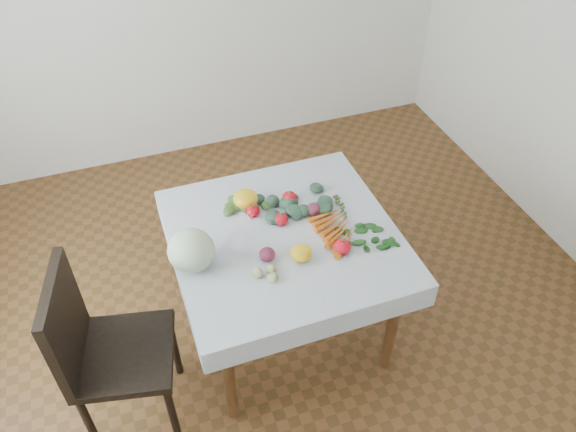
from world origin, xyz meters
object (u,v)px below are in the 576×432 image
at_px(chair, 100,345).
at_px(carrot_bunch, 335,229).
at_px(table, 284,249).
at_px(heirloom_back, 246,199).
at_px(cabbage, 191,250).

relative_size(chair, carrot_bunch, 2.88).
bearing_deg(carrot_bunch, chair, -172.53).
relative_size(table, chair, 1.00).
bearing_deg(chair, table, 12.98).
xyz_separation_m(table, chair, (-0.97, -0.22, -0.08)).
bearing_deg(table, chair, -167.02).
relative_size(table, heirloom_back, 7.51).
relative_size(cabbage, heirloom_back, 1.67).
distance_m(cabbage, heirloom_back, 0.50).
relative_size(cabbage, carrot_bunch, 0.64).
bearing_deg(heirloom_back, cabbage, -137.18).
bearing_deg(cabbage, chair, -160.77).
height_order(table, carrot_bunch, carrot_bunch).
xyz_separation_m(heirloom_back, carrot_bunch, (0.37, -0.35, -0.03)).
bearing_deg(heirloom_back, table, -67.32).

